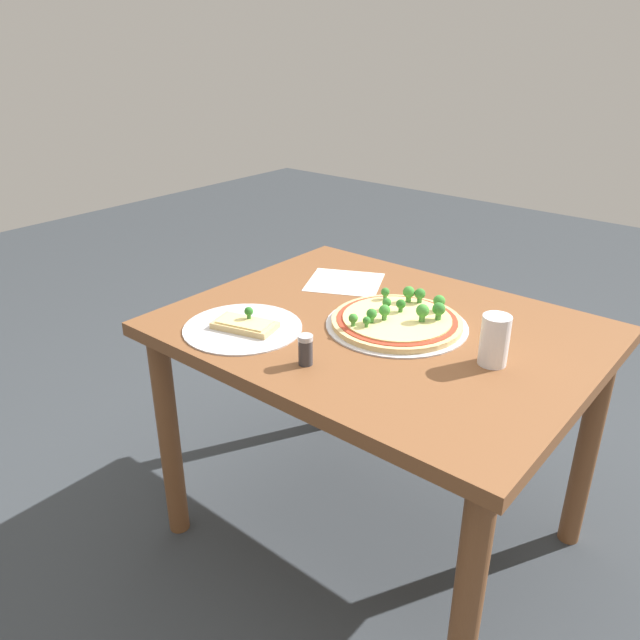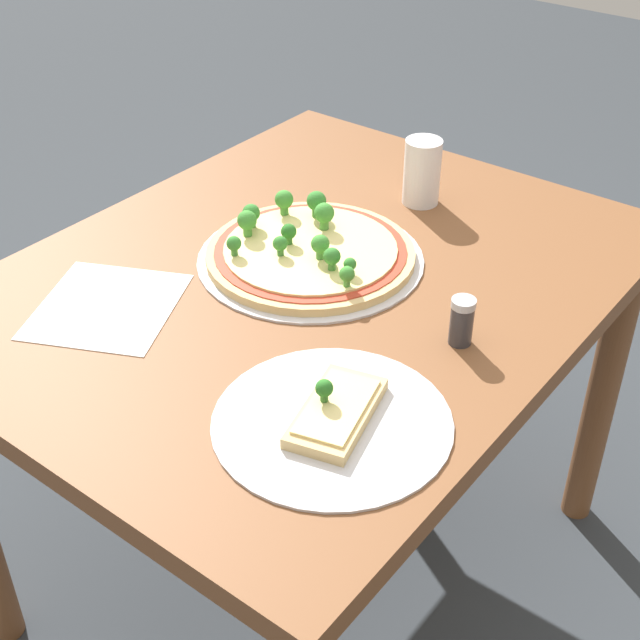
{
  "view_description": "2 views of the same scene",
  "coord_description": "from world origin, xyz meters",
  "px_view_note": "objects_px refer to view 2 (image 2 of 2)",
  "views": [
    {
      "loc": [
        0.8,
        -1.22,
        1.38
      ],
      "look_at": [
        -0.11,
        -0.11,
        0.72
      ],
      "focal_mm": 35.0,
      "sensor_mm": 36.0,
      "label": 1
    },
    {
      "loc": [
        -0.93,
        -0.74,
        1.44
      ],
      "look_at": [
        -0.11,
        -0.11,
        0.72
      ],
      "focal_mm": 50.0,
      "sensor_mm": 36.0,
      "label": 2
    }
  ],
  "objects_px": {
    "pizza_tray_whole": "(309,251)",
    "pizza_tray_slice": "(334,417)",
    "condiment_shaker": "(462,321)",
    "dining_table": "(309,324)",
    "drinking_cup": "(422,172)"
  },
  "relations": [
    {
      "from": "pizza_tray_whole",
      "to": "pizza_tray_slice",
      "type": "relative_size",
      "value": 1.2
    },
    {
      "from": "pizza_tray_whole",
      "to": "condiment_shaker",
      "type": "height_order",
      "value": "condiment_shaker"
    },
    {
      "from": "dining_table",
      "to": "condiment_shaker",
      "type": "distance_m",
      "value": 0.31
    },
    {
      "from": "pizza_tray_whole",
      "to": "drinking_cup",
      "type": "bearing_deg",
      "value": -7.22
    },
    {
      "from": "drinking_cup",
      "to": "condiment_shaker",
      "type": "distance_m",
      "value": 0.42
    },
    {
      "from": "pizza_tray_whole",
      "to": "drinking_cup",
      "type": "relative_size",
      "value": 3.08
    },
    {
      "from": "dining_table",
      "to": "drinking_cup",
      "type": "distance_m",
      "value": 0.35
    },
    {
      "from": "pizza_tray_slice",
      "to": "condiment_shaker",
      "type": "xyz_separation_m",
      "value": [
        0.24,
        -0.04,
        0.03
      ]
    },
    {
      "from": "dining_table",
      "to": "drinking_cup",
      "type": "xyz_separation_m",
      "value": [
        0.31,
        -0.01,
        0.16
      ]
    },
    {
      "from": "pizza_tray_whole",
      "to": "pizza_tray_slice",
      "type": "distance_m",
      "value": 0.39
    },
    {
      "from": "condiment_shaker",
      "to": "dining_table",
      "type": "bearing_deg",
      "value": 87.06
    },
    {
      "from": "pizza_tray_whole",
      "to": "pizza_tray_slice",
      "type": "bearing_deg",
      "value": -137.26
    },
    {
      "from": "pizza_tray_whole",
      "to": "condiment_shaker",
      "type": "bearing_deg",
      "value": -98.84
    },
    {
      "from": "pizza_tray_whole",
      "to": "condiment_shaker",
      "type": "relative_size",
      "value": 5.07
    },
    {
      "from": "dining_table",
      "to": "drinking_cup",
      "type": "bearing_deg",
      "value": -1.62
    }
  ]
}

